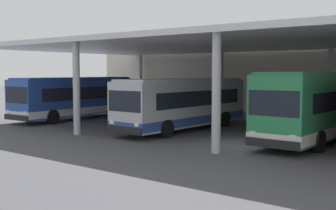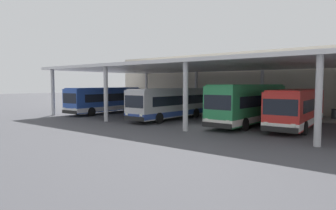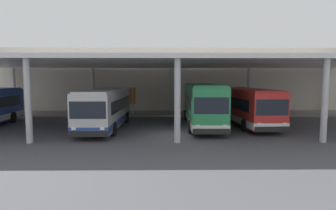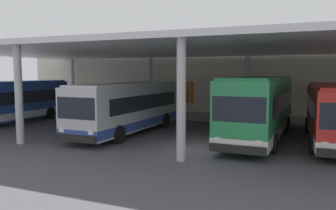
# 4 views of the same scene
# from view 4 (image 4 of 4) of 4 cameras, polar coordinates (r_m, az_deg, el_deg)

# --- Properties ---
(ground_plane) EXTENTS (200.00, 200.00, 0.00)m
(ground_plane) POSITION_cam_4_polar(r_m,az_deg,el_deg) (17.19, 5.18, -7.37)
(ground_plane) COLOR #47474C
(platform_kerb) EXTENTS (42.00, 4.50, 0.18)m
(platform_kerb) POSITION_cam_4_polar(r_m,az_deg,el_deg) (28.42, 12.46, -2.21)
(platform_kerb) COLOR gray
(platform_kerb) RESTS_ON ground
(station_building_facade) EXTENTS (48.00, 1.60, 7.71)m
(station_building_facade) POSITION_cam_4_polar(r_m,az_deg,el_deg) (31.38, 13.70, 5.36)
(station_building_facade) COLOR beige
(station_building_facade) RESTS_ON ground
(canopy_shelter) EXTENTS (40.00, 17.00, 5.55)m
(canopy_shelter) POSITION_cam_4_polar(r_m,az_deg,el_deg) (22.12, 9.72, 9.21)
(canopy_shelter) COLOR silver
(canopy_shelter) RESTS_ON ground
(bus_nearest_bay) EXTENTS (3.08, 10.64, 3.17)m
(bus_nearest_bay) POSITION_cam_4_polar(r_m,az_deg,el_deg) (28.20, -24.88, 0.55)
(bus_nearest_bay) COLOR #284CA8
(bus_nearest_bay) RESTS_ON ground
(bus_second_bay) EXTENTS (2.83, 10.56, 3.17)m
(bus_second_bay) POSITION_cam_4_polar(r_m,az_deg,el_deg) (21.67, -6.54, -0.29)
(bus_second_bay) COLOR #B7B7BC
(bus_second_bay) RESTS_ON ground
(bus_middle_bay) EXTENTS (2.92, 11.39, 3.57)m
(bus_middle_bay) POSITION_cam_4_polar(r_m,az_deg,el_deg) (20.17, 15.22, -0.34)
(bus_middle_bay) COLOR #28844C
(bus_middle_bay) RESTS_ON ground
(bus_far_bay) EXTENTS (3.07, 10.64, 3.17)m
(bus_far_bay) POSITION_cam_4_polar(r_m,az_deg,el_deg) (20.42, 26.31, -1.17)
(bus_far_bay) COLOR red
(bus_far_bay) RESTS_ON ground
(banner_sign) EXTENTS (0.70, 0.12, 3.20)m
(banner_sign) POSITION_cam_4_polar(r_m,az_deg,el_deg) (28.56, 3.71, 1.75)
(banner_sign) COLOR #B2B2B7
(banner_sign) RESTS_ON platform_kerb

